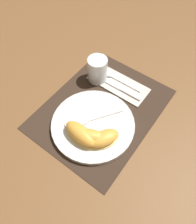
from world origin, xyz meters
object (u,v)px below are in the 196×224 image
(juice_glass, at_px, (98,71))
(citrus_wedge_3, at_px, (104,138))
(citrus_wedge_2, at_px, (96,139))
(knife, at_px, (118,87))
(citrus_wedge_1, at_px, (88,137))
(plate, at_px, (93,125))
(citrus_wedge_0, at_px, (81,134))
(spoon, at_px, (112,75))
(fork, at_px, (90,119))

(juice_glass, bearing_deg, citrus_wedge_3, -139.18)
(citrus_wedge_2, bearing_deg, knife, 17.70)
(juice_glass, height_order, citrus_wedge_3, juice_glass)
(juice_glass, xyz_separation_m, citrus_wedge_1, (-0.23, -0.13, -0.01))
(plate, height_order, citrus_wedge_1, citrus_wedge_1)
(juice_glass, height_order, citrus_wedge_2, juice_glass)
(citrus_wedge_2, bearing_deg, juice_glass, 35.96)
(citrus_wedge_3, bearing_deg, citrus_wedge_0, 116.55)
(plate, height_order, spoon, plate)
(citrus_wedge_3, bearing_deg, plate, 65.69)
(citrus_wedge_0, distance_m, citrus_wedge_2, 0.05)
(fork, height_order, citrus_wedge_3, citrus_wedge_3)
(spoon, bearing_deg, citrus_wedge_1, -160.58)
(plate, xyz_separation_m, citrus_wedge_3, (-0.03, -0.06, 0.02))
(juice_glass, xyz_separation_m, citrus_wedge_2, (-0.22, -0.16, -0.01))
(juice_glass, distance_m, citrus_wedge_0, 0.26)
(plate, height_order, citrus_wedge_0, citrus_wedge_0)
(knife, height_order, citrus_wedge_0, citrus_wedge_0)
(plate, xyz_separation_m, citrus_wedge_2, (-0.04, -0.05, 0.02))
(fork, height_order, citrus_wedge_0, citrus_wedge_0)
(citrus_wedge_2, distance_m, citrus_wedge_3, 0.02)
(knife, xyz_separation_m, citrus_wedge_1, (-0.23, -0.05, 0.03))
(knife, bearing_deg, citrus_wedge_0, -174.09)
(plate, relative_size, spoon, 1.50)
(citrus_wedge_0, relative_size, citrus_wedge_2, 1.10)
(citrus_wedge_0, xyz_separation_m, citrus_wedge_1, (0.01, -0.02, -0.00))
(knife, bearing_deg, spoon, 55.45)
(knife, height_order, citrus_wedge_2, citrus_wedge_2)
(citrus_wedge_0, bearing_deg, plate, 0.56)
(plate, bearing_deg, knife, 7.69)
(juice_glass, relative_size, spoon, 0.53)
(plate, bearing_deg, citrus_wedge_1, -156.40)
(juice_glass, distance_m, citrus_wedge_2, 0.27)
(knife, xyz_separation_m, spoon, (0.03, 0.05, 0.00))
(plate, relative_size, citrus_wedge_3, 2.42)
(plate, distance_m, juice_glass, 0.21)
(plate, height_order, fork, fork)
(fork, xyz_separation_m, citrus_wedge_0, (-0.07, -0.02, 0.02))
(fork, xyz_separation_m, citrus_wedge_3, (-0.03, -0.08, 0.01))
(plate, relative_size, citrus_wedge_1, 2.19)
(plate, distance_m, citrus_wedge_0, 0.07)
(citrus_wedge_2, relative_size, citrus_wedge_3, 1.00)
(knife, height_order, fork, fork)
(plate, bearing_deg, juice_glass, 32.50)
(plate, distance_m, knife, 0.18)
(citrus_wedge_3, bearing_deg, fork, 67.37)
(knife, height_order, citrus_wedge_1, citrus_wedge_1)
(plate, xyz_separation_m, citrus_wedge_0, (-0.06, -0.00, 0.03))
(citrus_wedge_0, height_order, citrus_wedge_2, citrus_wedge_0)
(citrus_wedge_0, xyz_separation_m, citrus_wedge_3, (0.03, -0.06, -0.00))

